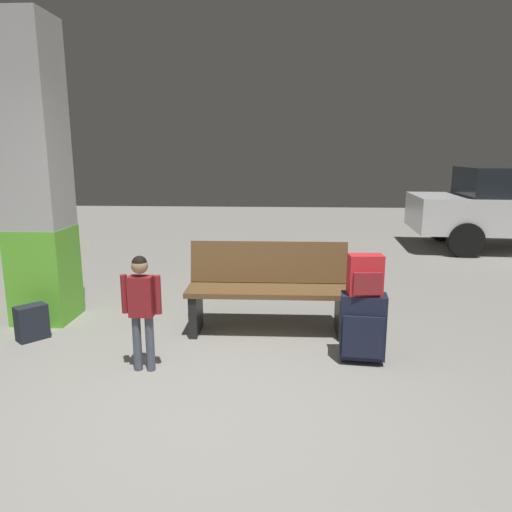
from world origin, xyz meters
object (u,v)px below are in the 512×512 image
(structural_pillar, at_px, (36,177))
(backpack_bright, at_px, (365,275))
(bench, at_px, (268,289))
(suitcase, at_px, (363,326))
(child, at_px, (141,301))
(backpack_dark_floor, at_px, (32,323))

(structural_pillar, distance_m, backpack_bright, 3.43)
(bench, height_order, suitcase, bench)
(suitcase, distance_m, child, 1.86)
(backpack_bright, relative_size, child, 0.35)
(structural_pillar, distance_m, bench, 2.64)
(structural_pillar, height_order, child, structural_pillar)
(bench, xyz_separation_m, backpack_dark_floor, (-2.27, -0.36, -0.28))
(structural_pillar, xyz_separation_m, backpack_bright, (3.22, -0.91, -0.76))
(structural_pillar, height_order, backpack_dark_floor, structural_pillar)
(bench, xyz_separation_m, suitcase, (0.83, -0.70, -0.12))
(structural_pillar, relative_size, child, 3.17)
(backpack_bright, bearing_deg, backpack_dark_floor, 173.79)
(backpack_dark_floor, bearing_deg, suitcase, -6.20)
(backpack_bright, xyz_separation_m, backpack_dark_floor, (-3.10, 0.34, -0.60))
(backpack_bright, bearing_deg, suitcase, 158.58)
(structural_pillar, relative_size, backpack_dark_floor, 9.06)
(backpack_bright, bearing_deg, child, -171.69)
(suitcase, height_order, child, child)
(suitcase, bearing_deg, backpack_bright, -21.42)
(bench, relative_size, backpack_bright, 4.72)
(structural_pillar, bearing_deg, bench, -5.13)
(structural_pillar, xyz_separation_m, child, (1.40, -1.18, -0.93))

